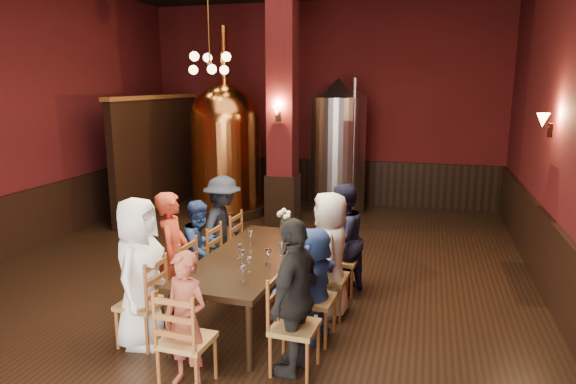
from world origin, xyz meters
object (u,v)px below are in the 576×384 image
(person_1, at_px, (173,256))
(copper_kettle, at_px, (226,148))
(steel_vessel, at_px, (338,146))
(rose_vase, at_px, (284,217))
(person_2, at_px, (201,249))
(dining_table, at_px, (252,260))
(person_0, at_px, (139,272))

(person_1, distance_m, copper_kettle, 5.01)
(copper_kettle, relative_size, steel_vessel, 1.36)
(person_1, relative_size, rose_vase, 4.59)
(person_2, distance_m, copper_kettle, 4.41)
(copper_kettle, bearing_deg, steel_vessel, 19.21)
(dining_table, bearing_deg, steel_vessel, 92.31)
(person_1, bearing_deg, person_0, 163.39)
(rose_vase, bearing_deg, steel_vessel, 90.32)
(person_0, xyz_separation_m, rose_vase, (1.01, 1.95, 0.17))
(dining_table, relative_size, rose_vase, 7.42)
(person_1, xyz_separation_m, steel_vessel, (0.95, 5.58, 0.66))
(rose_vase, bearing_deg, person_0, -117.45)
(dining_table, distance_m, person_1, 0.91)
(person_0, distance_m, person_1, 0.67)
(dining_table, relative_size, person_1, 1.62)
(dining_table, distance_m, person_0, 1.32)
(rose_vase, bearing_deg, copper_kettle, 122.42)
(dining_table, xyz_separation_m, steel_vessel, (0.08, 5.30, 0.73))
(person_0, distance_m, steel_vessel, 6.36)
(person_2, height_order, copper_kettle, copper_kettle)
(dining_table, bearing_deg, person_1, -158.78)
(steel_vessel, bearing_deg, dining_table, -90.89)
(person_0, xyz_separation_m, steel_vessel, (0.99, 6.25, 0.62))
(person_1, xyz_separation_m, rose_vase, (0.97, 1.28, 0.21))
(dining_table, height_order, rose_vase, rose_vase)
(copper_kettle, relative_size, rose_vase, 11.62)
(dining_table, xyz_separation_m, person_0, (-0.90, -0.95, 0.11))
(dining_table, relative_size, copper_kettle, 0.64)
(steel_vessel, relative_size, rose_vase, 8.56)
(person_1, bearing_deg, copper_kettle, 1.37)
(copper_kettle, bearing_deg, person_1, -75.23)
(steel_vessel, bearing_deg, person_1, -99.66)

